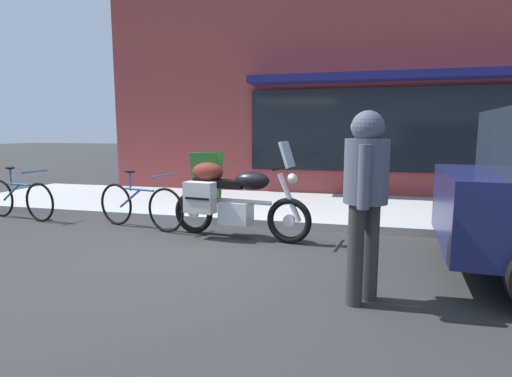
{
  "coord_description": "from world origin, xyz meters",
  "views": [
    {
      "loc": [
        2.0,
        -4.85,
        1.53
      ],
      "look_at": [
        0.57,
        0.81,
        0.7
      ],
      "focal_mm": 28.41,
      "sensor_mm": 36.0,
      "label": 1
    }
  ],
  "objects": [
    {
      "name": "touring_motorcycle",
      "position": [
        0.24,
        0.59,
        0.6
      ],
      "size": [
        2.13,
        0.66,
        1.39
      ],
      "color": "black",
      "rests_on": "ground_plane"
    },
    {
      "name": "ground_plane",
      "position": [
        0.0,
        0.0,
        0.0
      ],
      "size": [
        80.0,
        80.0,
        0.0
      ],
      "primitive_type": "plane",
      "color": "#2B2B2B"
    },
    {
      "name": "sandwich_board_sign",
      "position": [
        -0.9,
        2.67,
        0.62
      ],
      "size": [
        0.55,
        0.42,
        0.99
      ],
      "color": "#1E511E",
      "rests_on": "sidewalk_curb"
    },
    {
      "name": "pedestrian_walking",
      "position": [
        2.07,
        -1.25,
        1.08
      ],
      "size": [
        0.41,
        0.56,
        1.7
      ],
      "color": "#2B2B2B",
      "rests_on": "ground_plane"
    },
    {
      "name": "parked_bicycle",
      "position": [
        -1.31,
        0.78,
        0.37
      ],
      "size": [
        1.69,
        0.58,
        0.93
      ],
      "color": "black",
      "rests_on": "ground_plane"
    },
    {
      "name": "second_bicycle_by_cafe",
      "position": [
        -3.71,
        0.89,
        0.37
      ],
      "size": [
        1.66,
        0.48,
        0.93
      ],
      "color": "black",
      "rests_on": "ground_plane"
    }
  ]
}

